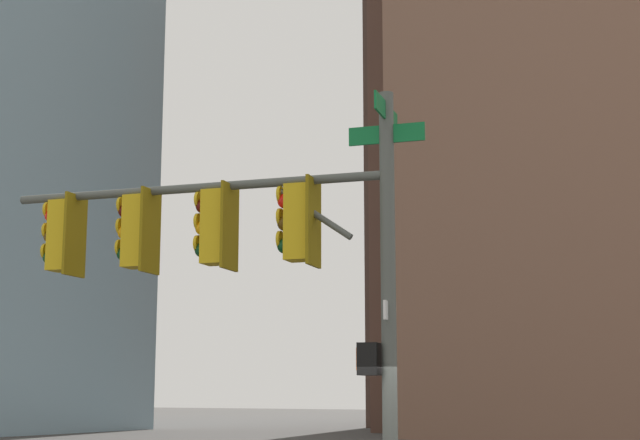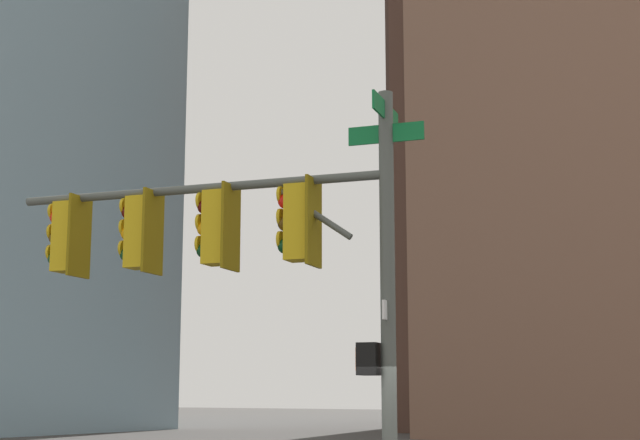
# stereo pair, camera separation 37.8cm
# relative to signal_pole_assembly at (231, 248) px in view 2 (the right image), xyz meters

# --- Properties ---
(signal_pole_assembly) EXTENTS (5.81, 1.78, 6.02)m
(signal_pole_assembly) POSITION_rel_signal_pole_assembly_xyz_m (0.00, 0.00, 0.00)
(signal_pole_assembly) COLOR #4C514C
(signal_pole_assembly) RESTS_ON ground_plane
(building_brick_midblock) EXTENTS (22.51, 16.32, 49.52)m
(building_brick_midblock) POSITION_rel_signal_pole_assembly_xyz_m (-9.32, 52.19, 20.68)
(building_brick_midblock) COLOR #4C3328
(building_brick_midblock) RESTS_ON ground_plane
(building_brick_farside) EXTENTS (19.68, 19.15, 40.87)m
(building_brick_farside) POSITION_rel_signal_pole_assembly_xyz_m (-7.12, 47.12, 16.35)
(building_brick_farside) COLOR brown
(building_brick_farside) RESTS_ON ground_plane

